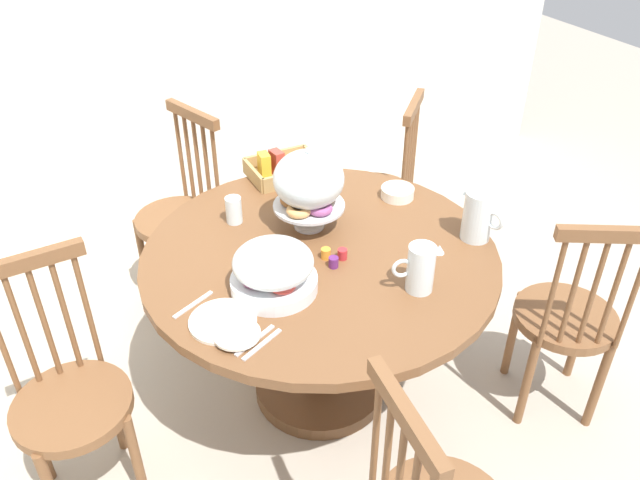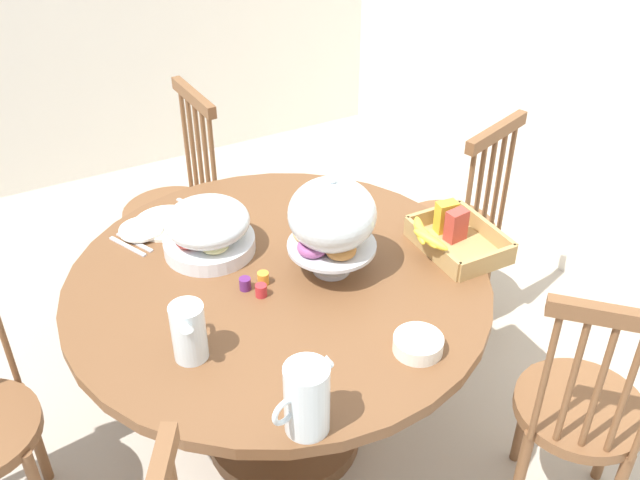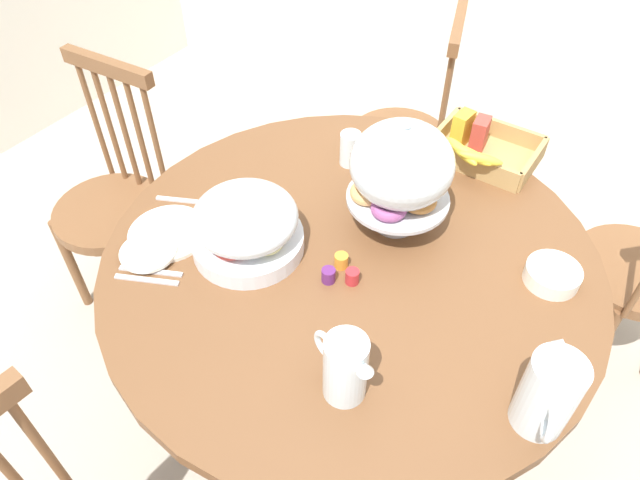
{
  "view_description": "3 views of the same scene",
  "coord_description": "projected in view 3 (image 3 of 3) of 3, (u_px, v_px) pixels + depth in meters",
  "views": [
    {
      "loc": [
        -1.02,
        -1.58,
        2.12
      ],
      "look_at": [
        -0.14,
        0.17,
        0.79
      ],
      "focal_mm": 36.04,
      "sensor_mm": 36.0,
      "label": 1
    },
    {
      "loc": [
        1.53,
        -0.55,
        2.16
      ],
      "look_at": [
        -0.14,
        0.32,
        0.84
      ],
      "focal_mm": 41.29,
      "sensor_mm": 36.0,
      "label": 2
    },
    {
      "loc": [
        0.39,
        -0.77,
        1.89
      ],
      "look_at": [
        -0.24,
        0.17,
        0.74
      ],
      "focal_mm": 33.14,
      "sensor_mm": 36.0,
      "label": 3
    }
  ],
  "objects": [
    {
      "name": "dining_table",
      "position": [
        349.0,
        299.0,
        1.71
      ],
      "size": [
        1.34,
        1.34,
        0.74
      ],
      "color": "brown",
      "rests_on": "ground_plane"
    },
    {
      "name": "pastry_stand_with_dome",
      "position": [
        401.0,
        169.0,
        1.52
      ],
      "size": [
        0.28,
        0.28,
        0.34
      ],
      "color": "silver",
      "rests_on": "dining_table"
    },
    {
      "name": "jam_jar_grape",
      "position": [
        328.0,
        275.0,
        1.5
      ],
      "size": [
        0.04,
        0.04,
        0.04
      ],
      "primitive_type": "cylinder",
      "color": "#5B2366",
      "rests_on": "dining_table"
    },
    {
      "name": "jam_jar_apricot",
      "position": [
        341.0,
        261.0,
        1.54
      ],
      "size": [
        0.04,
        0.04,
        0.04
      ],
      "primitive_type": "cylinder",
      "color": "orange",
      "rests_on": "dining_table"
    },
    {
      "name": "cereal_bowl",
      "position": [
        552.0,
        275.0,
        1.5
      ],
      "size": [
        0.14,
        0.14,
        0.04
      ],
      "primitive_type": "cylinder",
      "color": "white",
      "rests_on": "dining_table"
    },
    {
      "name": "china_plate_small",
      "position": [
        148.0,
        252.0,
        1.56
      ],
      "size": [
        0.15,
        0.15,
        0.01
      ],
      "primitive_type": "cylinder",
      "color": "white",
      "rests_on": "china_plate_large"
    },
    {
      "name": "windsor_chair_facing_door",
      "position": [
        115.0,
        208.0,
        2.14
      ],
      "size": [
        0.4,
        0.4,
        0.97
      ],
      "color": "brown",
      "rests_on": "ground_plane"
    },
    {
      "name": "dinner_fork",
      "position": [
        147.0,
        280.0,
        1.51
      ],
      "size": [
        0.16,
        0.09,
        0.01
      ],
      "primitive_type": "cube",
      "rotation": [
        0.0,
        0.0,
        3.58
      ],
      "color": "silver",
      "rests_on": "dining_table"
    },
    {
      "name": "fruit_platter_covered",
      "position": [
        246.0,
        225.0,
        1.54
      ],
      "size": [
        0.3,
        0.3,
        0.18
      ],
      "color": "silver",
      "rests_on": "dining_table"
    },
    {
      "name": "orange_juice_pitcher",
      "position": [
        547.0,
        397.0,
        1.18
      ],
      "size": [
        0.11,
        0.19,
        0.2
      ],
      "color": "silver",
      "rests_on": "dining_table"
    },
    {
      "name": "jam_jar_strawberry",
      "position": [
        352.0,
        277.0,
        1.5
      ],
      "size": [
        0.04,
        0.04,
        0.04
      ],
      "primitive_type": "cylinder",
      "color": "#B7282D",
      "rests_on": "dining_table"
    },
    {
      "name": "table_knife",
      "position": [
        151.0,
        271.0,
        1.53
      ],
      "size": [
        0.16,
        0.09,
        0.01
      ],
      "primitive_type": "cube",
      "rotation": [
        0.0,
        0.0,
        3.58
      ],
      "color": "silver",
      "rests_on": "dining_table"
    },
    {
      "name": "soup_spoon",
      "position": [
        184.0,
        201.0,
        1.73
      ],
      "size": [
        0.16,
        0.09,
        0.01
      ],
      "primitive_type": "cube",
      "rotation": [
        0.0,
        0.0,
        3.58
      ],
      "color": "silver",
      "rests_on": "dining_table"
    },
    {
      "name": "china_plate_large",
      "position": [
        168.0,
        233.0,
        1.63
      ],
      "size": [
        0.22,
        0.22,
        0.01
      ],
      "primitive_type": "cylinder",
      "color": "white",
      "rests_on": "dining_table"
    },
    {
      "name": "windsor_chair_by_cabinet",
      "position": [
        405.0,
        138.0,
        2.44
      ],
      "size": [
        0.43,
        0.43,
        0.97
      ],
      "color": "brown",
      "rests_on": "ground_plane"
    },
    {
      "name": "cereal_basket",
      "position": [
        480.0,
        147.0,
        1.85
      ],
      "size": [
        0.32,
        0.3,
        0.12
      ],
      "color": "tan",
      "rests_on": "dining_table"
    },
    {
      "name": "windsor_chair_near_window",
      "position": [
        639.0,
        276.0,
        1.91
      ],
      "size": [
        0.47,
        0.47,
        0.97
      ],
      "color": "brown",
      "rests_on": "ground_plane"
    },
    {
      "name": "ground_plane",
      "position": [
        351.0,
        457.0,
        1.95
      ],
      "size": [
        10.0,
        10.0,
        0.0
      ],
      "primitive_type": "plane",
      "color": "#A89E8E"
    },
    {
      "name": "milk_pitcher",
      "position": [
        345.0,
        370.0,
        1.24
      ],
      "size": [
        0.18,
        0.09,
        0.18
      ],
      "color": "silver",
      "rests_on": "dining_table"
    },
    {
      "name": "drinking_glass",
      "position": [
        350.0,
        149.0,
        1.82
      ],
      "size": [
        0.06,
        0.06,
        0.11
      ],
      "primitive_type": "cylinder",
      "color": "silver",
      "rests_on": "dining_table"
    }
  ]
}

